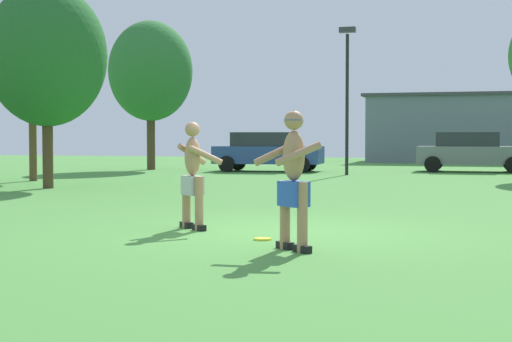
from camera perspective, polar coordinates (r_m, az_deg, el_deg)
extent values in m
plane|color=#4C8E3D|center=(11.59, 1.57, -4.47)|extent=(80.00, 80.00, 0.00)
cube|color=black|center=(9.53, 3.41, -5.72)|extent=(0.27, 0.25, 0.09)
cylinder|color=tan|center=(9.49, 3.42, -3.41)|extent=(0.13, 0.13, 0.86)
cube|color=black|center=(9.83, 2.14, -5.47)|extent=(0.27, 0.25, 0.09)
cylinder|color=tan|center=(9.79, 2.14, -3.22)|extent=(0.13, 0.13, 0.86)
cube|color=blue|center=(9.61, 2.77, -1.68)|extent=(0.44, 0.43, 0.31)
ellipsoid|color=tan|center=(9.59, 2.78, 1.11)|extent=(0.41, 0.40, 0.63)
cylinder|color=tan|center=(9.34, 3.13, 1.27)|extent=(0.53, 0.41, 0.30)
cylinder|color=tan|center=(9.73, 1.48, 1.32)|extent=(0.54, 0.38, 0.32)
sphere|color=tan|center=(9.59, 2.79, 3.73)|extent=(0.24, 0.24, 0.24)
cone|color=#194CA5|center=(9.59, 2.79, 4.13)|extent=(0.35, 0.35, 0.13)
cube|color=black|center=(12.11, -5.12, -3.96)|extent=(0.27, 0.25, 0.09)
cylinder|color=tan|center=(12.07, -5.13, -2.25)|extent=(0.13, 0.13, 0.82)
cube|color=black|center=(11.75, -4.19, -4.16)|extent=(0.27, 0.25, 0.09)
cylinder|color=tan|center=(11.71, -4.20, -2.40)|extent=(0.13, 0.13, 0.82)
cube|color=#B7B7BC|center=(11.87, -4.67, -1.07)|extent=(0.40, 0.39, 0.29)
ellipsoid|color=tan|center=(11.85, -4.68, 1.07)|extent=(0.38, 0.37, 0.59)
cylinder|color=tan|center=(12.08, -4.73, 1.23)|extent=(0.34, 0.51, 0.34)
cylinder|color=tan|center=(11.71, -3.77, 1.20)|extent=(0.51, 0.37, 0.32)
sphere|color=tan|center=(11.85, -4.69, 3.07)|extent=(0.23, 0.23, 0.23)
cylinder|color=yellow|center=(10.67, 0.49, -5.01)|extent=(0.25, 0.25, 0.03)
cube|color=slate|center=(32.14, 15.60, 1.13)|extent=(4.30, 1.80, 0.70)
cube|color=#282D33|center=(32.14, 15.26, 2.26)|extent=(2.41, 1.58, 0.56)
cylinder|color=black|center=(33.08, 18.21, 0.53)|extent=(0.64, 0.22, 0.64)
cylinder|color=black|center=(33.09, 13.00, 0.59)|extent=(0.64, 0.22, 0.64)
cylinder|color=black|center=(31.30, 12.83, 0.49)|extent=(0.64, 0.22, 0.64)
cube|color=#2D478C|center=(31.34, 0.92, 1.19)|extent=(4.39, 2.01, 0.70)
cube|color=#282D33|center=(31.38, 0.57, 2.34)|extent=(2.48, 1.70, 0.56)
cylinder|color=black|center=(31.96, 3.90, 0.58)|extent=(0.65, 0.25, 0.64)
cylinder|color=black|center=(30.19, 3.36, 0.47)|extent=(0.65, 0.25, 0.64)
cylinder|color=black|center=(32.57, -1.34, 0.63)|extent=(0.65, 0.25, 0.64)
cylinder|color=black|center=(30.83, -2.16, 0.52)|extent=(0.65, 0.25, 0.64)
cylinder|color=black|center=(28.68, 6.69, 4.85)|extent=(0.12, 0.12, 5.14)
cube|color=#333338|center=(28.92, 6.72, 10.24)|extent=(0.60, 0.24, 0.20)
cube|color=slate|center=(45.15, 16.01, 2.92)|extent=(11.71, 6.81, 3.57)
cube|color=#3F3F44|center=(45.21, 16.04, 5.28)|extent=(12.18, 7.08, 0.16)
cylinder|color=brown|center=(25.66, -16.05, 2.28)|extent=(0.24, 0.24, 2.68)
ellipsoid|color=#2D7033|center=(25.77, -16.11, 7.79)|extent=(2.88, 2.88, 3.24)
cylinder|color=#4C3823|center=(33.35, -7.71, 2.42)|extent=(0.35, 0.35, 2.71)
ellipsoid|color=#2D7033|center=(33.46, -7.74, 7.28)|extent=(3.56, 3.56, 4.24)
cylinder|color=#4C3823|center=(21.92, -15.02, 1.72)|extent=(0.29, 0.29, 2.26)
ellipsoid|color=#236028|center=(22.03, -15.10, 8.20)|extent=(3.25, 3.25, 3.86)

